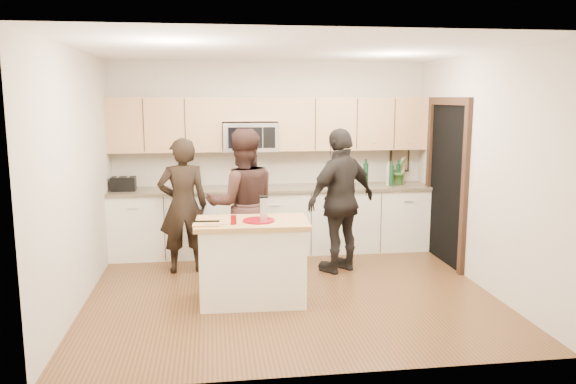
{
  "coord_description": "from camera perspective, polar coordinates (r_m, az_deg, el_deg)",
  "views": [
    {
      "loc": [
        -0.85,
        -6.11,
        2.19
      ],
      "look_at": [
        0.03,
        0.35,
        1.09
      ],
      "focal_mm": 35.0,
      "sensor_mm": 36.0,
      "label": 1
    }
  ],
  "objects": [
    {
      "name": "framed_picture",
      "position": [
        8.61,
        11.26,
        3.29
      ],
      "size": [
        0.3,
        0.03,
        0.38
      ],
      "color": "black",
      "rests_on": "ground"
    },
    {
      "name": "tongs",
      "position": [
        5.89,
        -8.19,
        -2.96
      ],
      "size": [
        0.25,
        0.04,
        0.02
      ],
      "primitive_type": "cube",
      "rotation": [
        0.0,
        0.0,
        -0.04
      ],
      "color": "black",
      "rests_on": "cutting_board"
    },
    {
      "name": "toaster",
      "position": [
        7.95,
        -16.38,
        0.8
      ],
      "size": [
        0.33,
        0.2,
        0.19
      ],
      "color": "black",
      "rests_on": "back_cabinetry"
    },
    {
      "name": "drink_glass",
      "position": [
        5.82,
        -5.56,
        -2.83
      ],
      "size": [
        0.06,
        0.06,
        0.09
      ],
      "primitive_type": "cylinder",
      "color": "maroon",
      "rests_on": "island"
    },
    {
      "name": "floor",
      "position": [
        6.54,
        0.14,
        -10.02
      ],
      "size": [
        4.5,
        4.5,
        0.0
      ],
      "primitive_type": "plane",
      "color": "brown",
      "rests_on": "ground"
    },
    {
      "name": "box_grater",
      "position": [
        5.96,
        -2.48,
        -1.57
      ],
      "size": [
        0.09,
        0.07,
        0.25
      ],
      "color": "silver",
      "rests_on": "red_plate"
    },
    {
      "name": "room_shell",
      "position": [
        6.18,
        0.14,
        5.28
      ],
      "size": [
        4.52,
        4.02,
        2.71
      ],
      "color": "#BFB5A3",
      "rests_on": "ground"
    },
    {
      "name": "microwave",
      "position": [
        7.94,
        -3.88,
        5.62
      ],
      "size": [
        0.76,
        0.41,
        0.4
      ],
      "color": "silver",
      "rests_on": "ground"
    },
    {
      "name": "upper_cabinetry",
      "position": [
        8.0,
        -1.45,
        7.05
      ],
      "size": [
        4.5,
        0.33,
        0.75
      ],
      "color": "tan",
      "rests_on": "ground"
    },
    {
      "name": "back_cabinetry",
      "position": [
        8.03,
        -1.53,
        -2.83
      ],
      "size": [
        4.5,
        0.66,
        0.94
      ],
      "color": "white",
      "rests_on": "ground"
    },
    {
      "name": "knife",
      "position": [
        5.75,
        -7.37,
        -3.3
      ],
      "size": [
        0.22,
        0.03,
        0.01
      ],
      "primitive_type": "cube",
      "rotation": [
        0.0,
        0.0,
        -0.04
      ],
      "color": "silver",
      "rests_on": "cutting_board"
    },
    {
      "name": "doorway",
      "position": [
        7.72,
        15.81,
        1.49
      ],
      "size": [
        0.06,
        1.25,
        2.2
      ],
      "color": "black",
      "rests_on": "ground"
    },
    {
      "name": "cutting_board",
      "position": [
        5.8,
        -8.3,
        -3.33
      ],
      "size": [
        0.28,
        0.17,
        0.02
      ],
      "primitive_type": "cube",
      "rotation": [
        0.0,
        0.0,
        -0.04
      ],
      "color": "#A67C45",
      "rests_on": "island"
    },
    {
      "name": "red_plate",
      "position": [
        5.95,
        -3.0,
        -2.91
      ],
      "size": [
        0.34,
        0.34,
        0.02
      ],
      "primitive_type": "cylinder",
      "color": "maroon",
      "rests_on": "island"
    },
    {
      "name": "woman_center",
      "position": [
        6.84,
        -4.65,
        -1.23
      ],
      "size": [
        0.95,
        0.78,
        1.83
      ],
      "primitive_type": "imported",
      "rotation": [
        0.0,
        0.0,
        3.24
      ],
      "color": "black",
      "rests_on": "ground"
    },
    {
      "name": "woman_left",
      "position": [
        7.16,
        -10.6,
        -1.39
      ],
      "size": [
        0.67,
        0.48,
        1.71
      ],
      "primitive_type": "imported",
      "rotation": [
        0.0,
        0.0,
        3.26
      ],
      "color": "black",
      "rests_on": "ground"
    },
    {
      "name": "bottle_cluster",
      "position": [
        8.27,
        10.12,
        1.98
      ],
      "size": [
        0.64,
        0.25,
        0.38
      ],
      "color": "#103218",
      "rests_on": "back_cabinetry"
    },
    {
      "name": "island",
      "position": [
        6.1,
        -3.63,
        -7.01
      ],
      "size": [
        1.23,
        0.75,
        0.9
      ],
      "rotation": [
        0.0,
        0.0,
        -0.04
      ],
      "color": "white",
      "rests_on": "ground"
    },
    {
      "name": "dish_towel",
      "position": [
        7.73,
        -8.4,
        -0.91
      ],
      "size": [
        0.34,
        0.6,
        0.48
      ],
      "color": "white",
      "rests_on": "ground"
    },
    {
      "name": "orchid",
      "position": [
        8.35,
        11.26,
        2.17
      ],
      "size": [
        0.29,
        0.29,
        0.41
      ],
      "primitive_type": "imported",
      "rotation": [
        0.0,
        0.0,
        0.75
      ],
      "color": "#396C2B",
      "rests_on": "back_cabinetry"
    },
    {
      "name": "woman_right",
      "position": [
        7.09,
        5.43,
        -0.89
      ],
      "size": [
        1.15,
        0.93,
        1.82
      ],
      "primitive_type": "imported",
      "rotation": [
        0.0,
        0.0,
        3.68
      ],
      "color": "black",
      "rests_on": "ground"
    }
  ]
}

